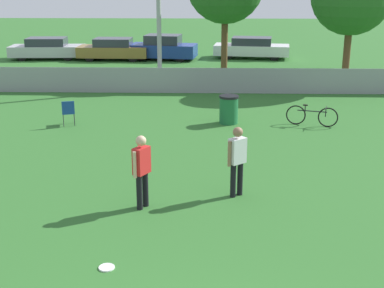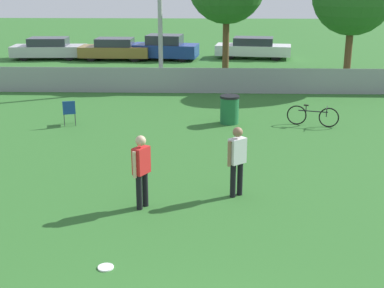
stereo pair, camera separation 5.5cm
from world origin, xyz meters
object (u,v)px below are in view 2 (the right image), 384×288
(parked_car_tan, at_px, (115,49))
(parked_car_silver, at_px, (49,49))
(parked_car_white, at_px, (253,48))
(bicycle_sideline, at_px, (313,116))
(player_receiver_white, at_px, (237,157))
(folding_chair_sideline, at_px, (69,111))
(player_thrower_red, at_px, (141,167))
(parked_car_blue, at_px, (165,48))
(frisbee_disc, at_px, (106,267))
(trash_bin, at_px, (230,109))

(parked_car_tan, bearing_deg, parked_car_silver, 178.26)
(parked_car_silver, distance_m, parked_car_white, 12.48)
(bicycle_sideline, height_order, parked_car_white, parked_car_white)
(player_receiver_white, xyz_separation_m, parked_car_silver, (-10.44, 20.94, -0.33))
(folding_chair_sideline, relative_size, parked_car_white, 0.18)
(player_thrower_red, relative_size, parked_car_white, 0.35)
(parked_car_blue, height_order, parked_car_white, parked_car_blue)
(frisbee_disc, relative_size, parked_car_silver, 0.06)
(frisbee_disc, xyz_separation_m, parked_car_silver, (-8.01, 24.24, 0.62))
(player_receiver_white, xyz_separation_m, frisbee_disc, (-2.43, -3.30, -0.95))
(parked_car_tan, xyz_separation_m, parked_car_white, (8.38, 0.88, 0.00))
(player_thrower_red, relative_size, folding_chair_sideline, 1.91)
(trash_bin, bearing_deg, folding_chair_sideline, -175.44)
(player_receiver_white, distance_m, player_thrower_red, 2.22)
(folding_chair_sideline, bearing_deg, parked_car_white, -130.81)
(player_receiver_white, xyz_separation_m, parked_car_blue, (-3.36, 20.92, -0.26))
(player_receiver_white, height_order, parked_car_silver, player_receiver_white)
(player_thrower_red, height_order, folding_chair_sideline, player_thrower_red)
(player_thrower_red, xyz_separation_m, bicycle_sideline, (4.96, 6.86, -0.61))
(player_receiver_white, xyz_separation_m, parked_car_tan, (-6.35, 20.71, -0.32))
(frisbee_disc, distance_m, parked_car_white, 25.30)
(folding_chair_sideline, distance_m, bicycle_sideline, 8.26)
(trash_bin, relative_size, parked_car_tan, 0.23)
(trash_bin, relative_size, parked_car_blue, 0.23)
(frisbee_disc, bearing_deg, parked_car_white, 79.85)
(frisbee_disc, distance_m, bicycle_sideline, 10.83)
(bicycle_sideline, distance_m, trash_bin, 2.82)
(trash_bin, distance_m, parked_car_tan, 15.70)
(player_receiver_white, distance_m, parked_car_white, 21.69)
(player_receiver_white, bearing_deg, parked_car_tan, 67.81)
(frisbee_disc, distance_m, parked_car_blue, 24.25)
(player_receiver_white, relative_size, parked_car_blue, 0.40)
(trash_bin, distance_m, parked_car_blue, 14.94)
(player_receiver_white, relative_size, parked_car_silver, 0.37)
(trash_bin, distance_m, parked_car_silver, 17.95)
(player_thrower_red, bearing_deg, parked_car_tan, 41.97)
(parked_car_silver, bearing_deg, parked_car_blue, -3.53)
(player_receiver_white, height_order, parked_car_tan, player_receiver_white)
(player_receiver_white, height_order, bicycle_sideline, player_receiver_white)
(parked_car_silver, bearing_deg, bicycle_sideline, -51.44)
(folding_chair_sideline, bearing_deg, parked_car_tan, -101.72)
(folding_chair_sideline, distance_m, trash_bin, 5.47)
(player_receiver_white, relative_size, folding_chair_sideline, 1.91)
(player_receiver_white, height_order, folding_chair_sideline, player_receiver_white)
(frisbee_disc, height_order, folding_chair_sideline, folding_chair_sideline)
(player_thrower_red, relative_size, parked_car_tan, 0.39)
(parked_car_blue, bearing_deg, trash_bin, -68.60)
(folding_chair_sideline, height_order, parked_car_silver, parked_car_silver)
(frisbee_disc, bearing_deg, parked_car_blue, 92.19)
(player_receiver_white, height_order, parked_car_white, player_receiver_white)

